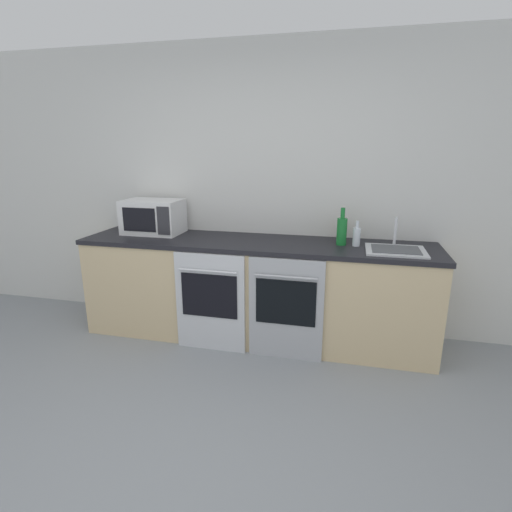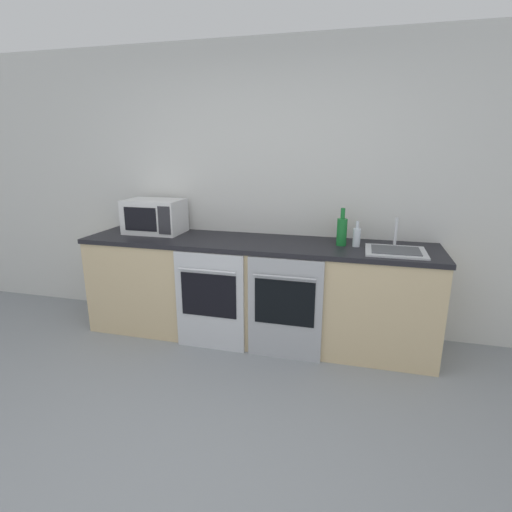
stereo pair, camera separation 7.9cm
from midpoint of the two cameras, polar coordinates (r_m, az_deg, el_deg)
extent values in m
plane|color=gray|center=(2.39, -13.18, -30.31)|extent=(16.00, 16.00, 0.00)
cube|color=silver|center=(3.76, 0.58, 9.36)|extent=(10.00, 0.06, 2.60)
cube|color=#D1B789|center=(3.62, -0.74, -5.10)|extent=(3.07, 0.66, 0.86)
cube|color=black|center=(3.49, -0.76, 1.82)|extent=(3.09, 0.68, 0.04)
cube|color=silver|center=(3.40, -7.24, -6.65)|extent=(0.60, 0.03, 0.85)
cube|color=black|center=(3.36, -7.38, -5.68)|extent=(0.48, 0.01, 0.38)
cylinder|color=silver|center=(3.27, -7.65, -2.16)|extent=(0.50, 0.02, 0.02)
cube|color=#A8AAAF|center=(3.24, 3.57, -7.69)|extent=(0.60, 0.03, 0.85)
cube|color=black|center=(3.20, 3.53, -6.69)|extent=(0.48, 0.01, 0.38)
cylinder|color=#A8AAAF|center=(3.10, 3.53, -3.02)|extent=(0.50, 0.02, 0.02)
cube|color=silver|center=(3.91, -15.02, 5.45)|extent=(0.53, 0.36, 0.32)
cube|color=black|center=(3.78, -16.96, 4.98)|extent=(0.32, 0.01, 0.21)
cube|color=#2D2D33|center=(3.67, -13.71, 4.90)|extent=(0.12, 0.01, 0.25)
cylinder|color=#8C5114|center=(3.54, 11.50, 3.26)|extent=(0.07, 0.07, 0.15)
cylinder|color=#8C5114|center=(3.52, 11.59, 4.86)|extent=(0.03, 0.03, 0.06)
cylinder|color=silver|center=(3.39, 13.52, 2.66)|extent=(0.06, 0.06, 0.15)
cylinder|color=silver|center=(3.37, 13.63, 4.41)|extent=(0.03, 0.03, 0.06)
cylinder|color=#19722D|center=(3.40, 11.50, 3.44)|extent=(0.08, 0.08, 0.22)
cylinder|color=#19722D|center=(3.37, 11.64, 6.03)|extent=(0.04, 0.04, 0.09)
cube|color=silver|center=(3.31, 18.67, 0.74)|extent=(0.46, 0.38, 0.01)
cube|color=#4C4F54|center=(3.31, 18.69, 0.91)|extent=(0.36, 0.27, 0.01)
cylinder|color=silver|center=(3.43, 18.65, 3.37)|extent=(0.02, 0.02, 0.23)
camera|label=1|loc=(0.04, -90.64, -0.18)|focal=28.00mm
camera|label=2|loc=(0.04, 89.36, 0.18)|focal=28.00mm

